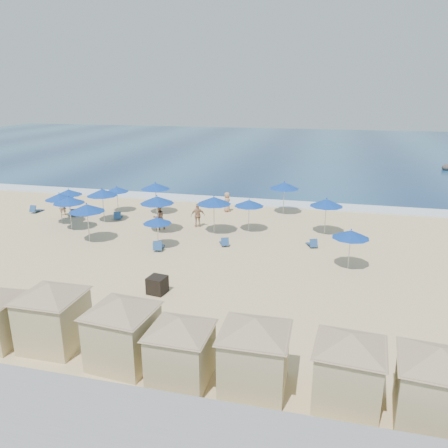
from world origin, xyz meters
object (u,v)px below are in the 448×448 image
Objects in this scene: umbrella_10 at (326,203)px; umbrella_13 at (155,186)px; trash_bin at (157,285)px; umbrella_5 at (157,200)px; beachgoer_2 at (198,215)px; umbrella_11 at (351,234)px; cabana_2 at (122,322)px; umbrella_4 at (117,189)px; beachgoer_0 at (62,206)px; umbrella_6 at (157,220)px; umbrella_3 at (87,208)px; cabana_3 at (180,341)px; beachgoer_1 at (159,217)px; cabana_6 at (436,376)px; umbrella_0 at (69,192)px; umbrella_1 at (69,200)px; umbrella_8 at (214,200)px; umbrella_2 at (102,192)px; cabana_4 at (255,344)px; beachgoer_3 at (227,202)px; umbrella_7 at (249,203)px; cabana_5 at (349,359)px; cabana_1 at (52,307)px; umbrella_9 at (284,186)px; umbrella_12 at (59,197)px.

umbrella_13 is at bearing 171.43° from umbrella_10.
trash_bin is 0.31× the size of umbrella_5.
umbrella_5 reaches higher than beachgoer_2.
cabana_2 is at bearing -126.22° from umbrella_11.
umbrella_13 is (3.33, 0.20, 0.41)m from umbrella_4.
beachgoer_2 is at bearing 159.78° from beachgoer_0.
umbrella_6 is (6.52, -7.24, -0.09)m from umbrella_4.
umbrella_3 is 1.00× the size of umbrella_13.
cabana_3 is 13.11m from umbrella_11.
umbrella_10 is 13.62m from umbrella_13.
trash_bin is 10.51m from beachgoer_1.
umbrella_0 is (-23.27, 17.26, 0.41)m from cabana_6.
umbrella_3 is 7.45m from umbrella_4.
umbrella_4 is (1.02, 5.23, -0.31)m from umbrella_1.
umbrella_0 is 6.59m from umbrella_3.
umbrella_11 is (9.05, -4.33, -0.33)m from umbrella_8.
umbrella_2 is 18.64m from umbrella_11.
trash_bin is 8.52m from cabana_4.
umbrella_10 is at bearing 10.82° from umbrella_1.
beachgoer_3 is at bearing -179.54° from beachgoer_0.
umbrella_13 is at bearing 130.66° from cabana_6.
cabana_6 is 1.92× the size of umbrella_11.
beachgoer_1 is at bearing 46.03° from umbrella_3.
umbrella_11 is 1.31× the size of beachgoer_1.
beachgoer_1 is (-6.38, -1.13, -1.19)m from umbrella_7.
umbrella_3 is at bearing 117.77° from beachgoer_0.
trash_bin is 0.54× the size of beachgoer_0.
trash_bin is at bearing 146.38° from cabana_5.
cabana_1 is at bearing 175.44° from cabana_4.
cabana_6 is 1.70× the size of umbrella_13.
beachgoer_3 is (-4.63, -0.43, -1.53)m from umbrella_9.
umbrella_10 is at bearing 76.15° from cabana_3.
umbrella_5 reaches higher than umbrella_3.
cabana_5 reaches higher than umbrella_6.
trash_bin is 0.20× the size of cabana_3.
cabana_5 is at bearing -61.12° from umbrella_8.
umbrella_5 reaches higher than umbrella_0.
umbrella_3 is at bearing 177.94° from umbrella_11.
umbrella_9 is (13.08, 5.58, 0.04)m from umbrella_2.
cabana_1 is 1.84× the size of umbrella_1.
cabana_1 is at bearing 66.00° from beachgoer_2.
cabana_6 is 1.92× the size of umbrella_0.
umbrella_2 is 4.31m from umbrella_13.
umbrella_12 is 7.81m from beachgoer_1.
cabana_4 is 24.56m from umbrella_0.
umbrella_2 is at bearing -134.48° from umbrella_13.
cabana_5 is (3.02, 0.00, -0.07)m from cabana_4.
umbrella_7 is at bearing -172.81° from umbrella_10.
cabana_1 reaches higher than beachgoer_3.
umbrella_6 is at bearing -35.09° from umbrella_2.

